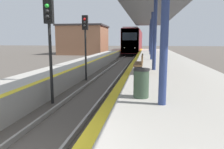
{
  "coord_description": "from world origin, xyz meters",
  "views": [
    {
      "loc": [
        2.6,
        -2.99,
        2.59
      ],
      "look_at": [
        -0.87,
        18.97,
        -0.9
      ],
      "focal_mm": 35.0,
      "sensor_mm": 36.0,
      "label": 1
    }
  ],
  "objects_px": {
    "trash_bin": "(141,83)",
    "bench": "(140,63)",
    "signal_near": "(49,32)",
    "train": "(134,41)",
    "signal_mid": "(85,35)"
  },
  "relations": [
    {
      "from": "train",
      "to": "signal_mid",
      "type": "xyz_separation_m",
      "value": [
        -1.26,
        -31.43,
        0.53
      ]
    },
    {
      "from": "signal_near",
      "to": "trash_bin",
      "type": "height_order",
      "value": "signal_near"
    },
    {
      "from": "train",
      "to": "trash_bin",
      "type": "distance_m",
      "value": 38.87
    },
    {
      "from": "signal_mid",
      "to": "trash_bin",
      "type": "relative_size",
      "value": 4.87
    },
    {
      "from": "train",
      "to": "bench",
      "type": "height_order",
      "value": "train"
    },
    {
      "from": "trash_bin",
      "to": "bench",
      "type": "bearing_deg",
      "value": 92.21
    },
    {
      "from": "signal_near",
      "to": "signal_mid",
      "type": "relative_size",
      "value": 1.0
    },
    {
      "from": "train",
      "to": "signal_mid",
      "type": "bearing_deg",
      "value": -92.3
    },
    {
      "from": "signal_mid",
      "to": "bench",
      "type": "distance_m",
      "value": 4.43
    },
    {
      "from": "signal_near",
      "to": "bench",
      "type": "bearing_deg",
      "value": 41.64
    },
    {
      "from": "signal_near",
      "to": "bench",
      "type": "xyz_separation_m",
      "value": [
        3.48,
        3.09,
        -1.47
      ]
    },
    {
      "from": "signal_near",
      "to": "bench",
      "type": "relative_size",
      "value": 2.08
    },
    {
      "from": "trash_bin",
      "to": "signal_mid",
      "type": "bearing_deg",
      "value": 116.94
    },
    {
      "from": "trash_bin",
      "to": "bench",
      "type": "xyz_separation_m",
      "value": [
        -0.2,
        5.11,
        0.07
      ]
    },
    {
      "from": "train",
      "to": "bench",
      "type": "distance_m",
      "value": 33.76
    }
  ]
}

